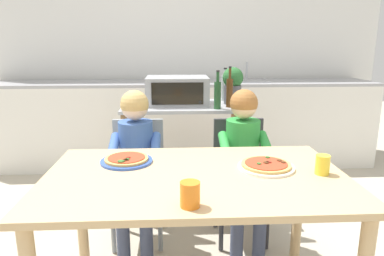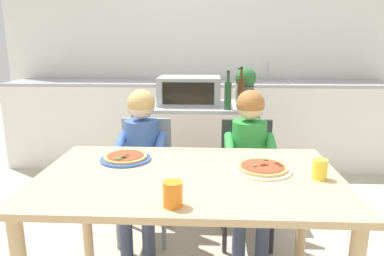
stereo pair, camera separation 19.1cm
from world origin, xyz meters
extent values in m
plane|color=#B7AD99|center=(0.00, 1.05, 0.00)|extent=(10.50, 10.50, 0.00)
cube|color=white|center=(0.00, 2.68, 1.35)|extent=(4.61, 0.12, 2.70)
cube|color=silver|center=(0.00, 2.27, 0.44)|extent=(4.15, 0.60, 0.89)
cube|color=#9E9EA3|center=(0.00, 2.27, 0.90)|extent=(4.15, 0.60, 0.03)
cube|color=gray|center=(0.73, 2.27, 0.92)|extent=(0.40, 0.33, 0.02)
cylinder|color=#B7BABF|center=(0.73, 2.39, 1.02)|extent=(0.02, 0.02, 0.20)
cube|color=#B7BABF|center=(-0.01, 1.22, 0.84)|extent=(0.97, 0.56, 0.02)
cube|color=olive|center=(-0.01, 1.22, 0.30)|extent=(0.89, 0.51, 0.02)
cube|color=olive|center=(-0.45, 0.99, 0.41)|extent=(0.05, 0.05, 0.83)
cube|color=olive|center=(0.43, 0.99, 0.41)|extent=(0.05, 0.05, 0.83)
cube|color=olive|center=(-0.45, 1.46, 0.41)|extent=(0.05, 0.05, 0.83)
cube|color=olive|center=(0.43, 1.46, 0.41)|extent=(0.05, 0.05, 0.83)
cube|color=#999BA0|center=(-0.07, 1.25, 0.96)|extent=(0.48, 0.35, 0.22)
cube|color=black|center=(-0.07, 1.07, 0.96)|extent=(0.39, 0.01, 0.16)
cylinder|color=black|center=(0.10, 1.07, 0.89)|extent=(0.02, 0.01, 0.02)
cylinder|color=#1E4723|center=(0.23, 1.02, 0.95)|extent=(0.05, 0.05, 0.20)
cylinder|color=#1E4723|center=(0.23, 1.02, 1.09)|extent=(0.02, 0.02, 0.07)
cylinder|color=black|center=(0.23, 1.02, 1.13)|extent=(0.02, 0.02, 0.01)
cylinder|color=#ADB7B2|center=(0.34, 1.40, 0.96)|extent=(0.06, 0.06, 0.21)
cylinder|color=#ADB7B2|center=(0.34, 1.40, 1.09)|extent=(0.02, 0.02, 0.05)
cylinder|color=black|center=(0.34, 1.40, 1.12)|extent=(0.03, 0.03, 0.01)
cylinder|color=#4C2D14|center=(0.33, 1.09, 0.96)|extent=(0.05, 0.05, 0.22)
cylinder|color=#4C2D14|center=(0.33, 1.09, 1.11)|extent=(0.02, 0.02, 0.08)
cylinder|color=black|center=(0.33, 1.09, 1.15)|extent=(0.02, 0.02, 0.01)
cylinder|color=#4C4C51|center=(0.37, 1.23, 0.93)|extent=(0.14, 0.14, 0.15)
sphere|color=#28602D|center=(0.37, 1.23, 1.06)|extent=(0.16, 0.16, 0.16)
cube|color=tan|center=(0.00, 0.00, 0.72)|extent=(1.41, 0.86, 0.03)
cylinder|color=tan|center=(-0.64, 0.37, 0.35)|extent=(0.06, 0.06, 0.70)
cylinder|color=tan|center=(0.64, 0.37, 0.35)|extent=(0.06, 0.06, 0.70)
cube|color=gray|center=(-0.34, 0.66, 0.44)|extent=(0.36, 0.36, 0.04)
cube|color=gray|center=(-0.34, 0.82, 0.63)|extent=(0.34, 0.03, 0.38)
cylinder|color=gray|center=(-0.19, 0.51, 0.22)|extent=(0.03, 0.03, 0.42)
cylinder|color=gray|center=(-0.49, 0.51, 0.22)|extent=(0.03, 0.03, 0.42)
cylinder|color=gray|center=(-0.19, 0.81, 0.22)|extent=(0.03, 0.03, 0.42)
cylinder|color=gray|center=(-0.49, 0.81, 0.22)|extent=(0.03, 0.03, 0.42)
cube|color=#333338|center=(0.35, 0.65, 0.44)|extent=(0.36, 0.36, 0.04)
cube|color=#333338|center=(0.35, 0.81, 0.63)|extent=(0.34, 0.03, 0.38)
cylinder|color=#333338|center=(0.50, 0.50, 0.22)|extent=(0.03, 0.03, 0.42)
cylinder|color=#333338|center=(0.20, 0.50, 0.22)|extent=(0.03, 0.03, 0.42)
cylinder|color=#333338|center=(0.50, 0.80, 0.22)|extent=(0.03, 0.03, 0.42)
cylinder|color=#333338|center=(0.20, 0.80, 0.22)|extent=(0.03, 0.03, 0.42)
cube|color=#424C6B|center=(-0.27, 0.52, 0.48)|extent=(0.10, 0.30, 0.10)
cylinder|color=#424C6B|center=(-0.27, 0.39, 0.24)|extent=(0.08, 0.08, 0.44)
cube|color=#424C6B|center=(-0.41, 0.52, 0.48)|extent=(0.10, 0.30, 0.10)
cylinder|color=#424C6B|center=(-0.41, 0.39, 0.24)|extent=(0.08, 0.08, 0.44)
cylinder|color=#3D60A8|center=(-0.21, 0.56, 0.70)|extent=(0.06, 0.26, 0.15)
cylinder|color=#3D60A8|center=(-0.47, 0.56, 0.70)|extent=(0.06, 0.26, 0.15)
cylinder|color=#3D60A8|center=(-0.34, 0.66, 0.66)|extent=(0.22, 0.22, 0.36)
sphere|color=beige|center=(-0.34, 0.66, 0.94)|extent=(0.17, 0.17, 0.17)
sphere|color=tan|center=(-0.34, 0.66, 0.95)|extent=(0.18, 0.18, 0.18)
cube|color=#424C6B|center=(0.42, 0.51, 0.48)|extent=(0.10, 0.30, 0.10)
cylinder|color=#424C6B|center=(0.42, 0.38, 0.24)|extent=(0.08, 0.08, 0.44)
cube|color=#424C6B|center=(0.28, 0.51, 0.48)|extent=(0.10, 0.30, 0.10)
cylinder|color=#424C6B|center=(0.28, 0.38, 0.24)|extent=(0.08, 0.08, 0.44)
cylinder|color=green|center=(0.48, 0.55, 0.70)|extent=(0.06, 0.26, 0.15)
cylinder|color=green|center=(0.22, 0.55, 0.70)|extent=(0.06, 0.26, 0.15)
cylinder|color=green|center=(0.35, 0.65, 0.66)|extent=(0.22, 0.22, 0.36)
sphere|color=beige|center=(0.35, 0.65, 0.94)|extent=(0.17, 0.17, 0.17)
sphere|color=#9E6633|center=(0.35, 0.65, 0.95)|extent=(0.18, 0.18, 0.18)
cylinder|color=#3356B7|center=(-0.34, 0.19, 0.74)|extent=(0.27, 0.27, 0.01)
cylinder|color=tan|center=(-0.34, 0.19, 0.75)|extent=(0.22, 0.22, 0.01)
cylinder|color=#B23D23|center=(-0.34, 0.19, 0.76)|extent=(0.19, 0.19, 0.00)
cylinder|color=#386628|center=(-0.34, 0.14, 0.76)|extent=(0.03, 0.03, 0.01)
cylinder|color=#386628|center=(-0.36, 0.12, 0.76)|extent=(0.04, 0.04, 0.01)
cylinder|color=maroon|center=(-0.33, 0.17, 0.76)|extent=(0.02, 0.02, 0.01)
cylinder|color=#563319|center=(-0.34, 0.14, 0.76)|extent=(0.03, 0.03, 0.01)
cylinder|color=white|center=(0.35, 0.06, 0.74)|extent=(0.28, 0.28, 0.01)
cylinder|color=tan|center=(0.35, 0.06, 0.75)|extent=(0.24, 0.24, 0.01)
cylinder|color=#B23D23|center=(0.35, 0.06, 0.76)|extent=(0.21, 0.21, 0.00)
cylinder|color=#386628|center=(0.31, 0.05, 0.76)|extent=(0.02, 0.02, 0.01)
cylinder|color=#563319|center=(0.35, 0.06, 0.76)|extent=(0.03, 0.03, 0.01)
cylinder|color=#563319|center=(0.43, 0.06, 0.76)|extent=(0.02, 0.02, 0.01)
cylinder|color=maroon|center=(0.36, 0.07, 0.76)|extent=(0.02, 0.02, 0.01)
cylinder|color=#386628|center=(0.38, 0.14, 0.76)|extent=(0.02, 0.02, 0.01)
cylinder|color=#563319|center=(0.42, 0.09, 0.76)|extent=(0.02, 0.02, 0.01)
cylinder|color=orange|center=(-0.04, -0.33, 0.78)|extent=(0.08, 0.08, 0.10)
cylinder|color=yellow|center=(0.59, -0.03, 0.78)|extent=(0.07, 0.07, 0.09)
camera|label=1|loc=(-0.10, -1.56, 1.33)|focal=33.18mm
camera|label=2|loc=(0.09, -1.56, 1.33)|focal=33.18mm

